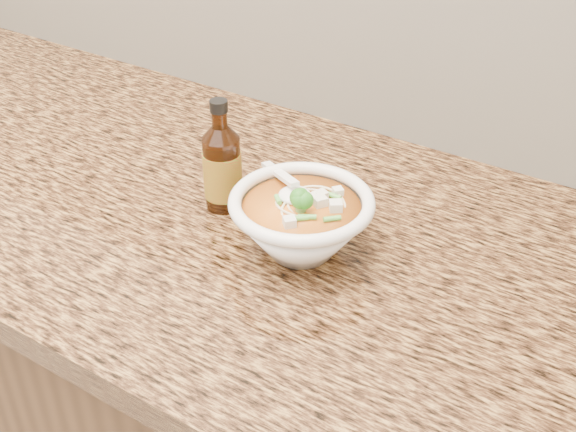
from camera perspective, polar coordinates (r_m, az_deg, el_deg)
The scene contains 4 objects.
cabinet at distance 1.44m, azimuth -10.35°, elevation -12.46°, with size 4.00×0.65×0.86m, color #372110.
counter_slab at distance 1.16m, azimuth -12.60°, elevation 3.10°, with size 4.00×0.68×0.04m, color #A1743B.
soup_bowl at distance 0.91m, azimuth 1.04°, elevation -0.59°, with size 0.19×0.18×0.10m.
hot_sauce_bottle at distance 0.99m, azimuth -5.21°, elevation 3.80°, with size 0.07×0.07×0.16m.
Camera 1 is at (0.73, 1.00, 1.46)m, focal length 45.00 mm.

